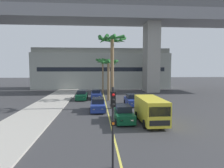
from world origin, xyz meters
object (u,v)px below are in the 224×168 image
at_px(car_queue_front, 82,95).
at_px(car_queue_third, 96,94).
at_px(car_queue_fifth, 132,100).
at_px(car_queue_second, 123,114).
at_px(traffic_light_median_near, 113,117).
at_px(delivery_van, 151,110).
at_px(palm_tree_near_median, 103,64).
at_px(car_queue_fourth, 98,105).
at_px(palm_tree_mid_median, 112,49).
at_px(palm_tree_far_median, 109,67).

xyz_separation_m(car_queue_front, car_queue_third, (2.36, 0.89, 0.00)).
height_order(car_queue_front, car_queue_fifth, same).
height_order(car_queue_second, traffic_light_median_near, traffic_light_median_near).
height_order(car_queue_front, traffic_light_median_near, traffic_light_median_near).
relative_size(car_queue_third, traffic_light_median_near, 0.98).
height_order(delivery_van, traffic_light_median_near, traffic_light_median_near).
bearing_deg(car_queue_second, car_queue_fifth, 73.69).
distance_m(delivery_van, palm_tree_near_median, 23.08).
height_order(car_queue_third, car_queue_fourth, same).
relative_size(car_queue_front, car_queue_fourth, 1.00).
bearing_deg(car_queue_front, car_queue_third, 20.63).
xyz_separation_m(car_queue_fifth, delivery_van, (0.14, -8.80, 0.57)).
height_order(car_queue_fifth, palm_tree_near_median, palm_tree_near_median).
xyz_separation_m(car_queue_fourth, delivery_van, (4.91, -5.57, 0.57)).
relative_size(car_queue_second, car_queue_fifth, 1.00).
bearing_deg(car_queue_front, car_queue_fourth, -73.25).
distance_m(car_queue_front, palm_tree_mid_median, 11.00).
xyz_separation_m(car_queue_second, palm_tree_mid_median, (-0.60, 6.05, 6.81)).
bearing_deg(palm_tree_mid_median, car_queue_second, -84.32).
xyz_separation_m(car_queue_fourth, traffic_light_median_near, (0.72, -13.56, 1.99)).
bearing_deg(palm_tree_mid_median, delivery_van, -65.88).
xyz_separation_m(traffic_light_median_near, palm_tree_near_median, (0.36, 30.25, 3.31)).
distance_m(car_queue_fifth, delivery_van, 8.82).
distance_m(delivery_van, traffic_light_median_near, 9.13).
bearing_deg(palm_tree_mid_median, car_queue_fourth, -144.64).
xyz_separation_m(car_queue_third, palm_tree_far_median, (2.00, -1.97, 4.70)).
bearing_deg(delivery_van, traffic_light_median_near, -117.74).
bearing_deg(car_queue_second, palm_tree_far_median, 93.21).
bearing_deg(car_queue_fifth, delivery_van, -89.07).
bearing_deg(palm_tree_far_median, car_queue_third, 135.40).
bearing_deg(delivery_van, palm_tree_mid_median, 114.12).
bearing_deg(car_queue_front, palm_tree_mid_median, -58.95).
height_order(palm_tree_near_median, palm_tree_far_median, palm_tree_near_median).
bearing_deg(car_queue_second, car_queue_fourth, 117.15).
distance_m(car_queue_fourth, palm_tree_far_median, 9.12).
xyz_separation_m(palm_tree_mid_median, palm_tree_far_median, (-0.09, 6.32, -2.11)).
bearing_deg(traffic_light_median_near, palm_tree_near_median, 89.32).
height_order(traffic_light_median_near, palm_tree_near_median, palm_tree_near_median).
relative_size(car_queue_front, car_queue_fifth, 1.00).
bearing_deg(car_queue_second, palm_tree_near_median, 93.63).
xyz_separation_m(car_queue_third, car_queue_fourth, (0.25, -9.59, 0.00)).
height_order(traffic_light_median_near, palm_tree_mid_median, palm_tree_mid_median).
height_order(delivery_van, palm_tree_near_median, palm_tree_near_median).
bearing_deg(palm_tree_near_median, car_queue_fourth, -93.68).
xyz_separation_m(car_queue_second, car_queue_fifth, (2.33, 7.98, 0.00)).
distance_m(car_queue_third, palm_tree_near_median, 8.96).
relative_size(car_queue_fifth, palm_tree_far_median, 0.62).
bearing_deg(palm_tree_mid_median, palm_tree_far_median, 90.84).
distance_m(car_queue_front, car_queue_third, 2.53).
xyz_separation_m(car_queue_second, car_queue_fourth, (-2.44, 4.75, 0.00)).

